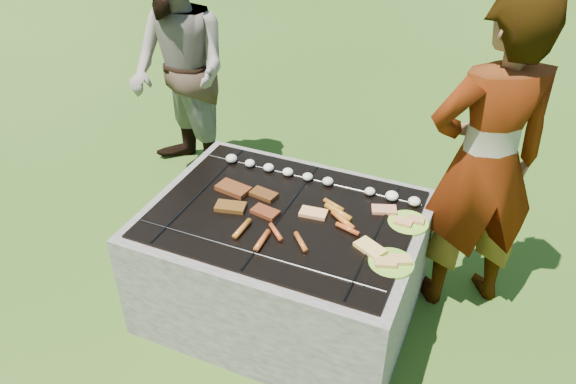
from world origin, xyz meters
name	(u,v)px	position (x,y,z in m)	size (l,w,h in m)	color
lawn	(284,304)	(0.00, 0.00, 0.00)	(60.00, 60.00, 0.00)	#234411
fire_pit	(284,265)	(0.00, 0.00, 0.28)	(1.30, 1.00, 0.62)	gray
mushrooms	(317,179)	(0.05, 0.31, 0.63)	(1.06, 0.06, 0.05)	beige
pork_slabs	(244,198)	(-0.22, 0.02, 0.62)	(0.39, 0.26, 0.02)	#933F1A
sausages	(308,225)	(0.15, -0.06, 0.62)	(0.52, 0.48, 0.03)	#BC7D1F
bread_on_grate	(354,225)	(0.34, 0.03, 0.62)	(0.47, 0.42, 0.02)	#E3D374
plate_far	(408,222)	(0.56, 0.16, 0.61)	(0.25, 0.25, 0.03)	#CDD934
plate_near	(392,263)	(0.56, -0.14, 0.61)	(0.25, 0.25, 0.03)	#BAD332
cook	(485,165)	(0.83, 0.45, 0.83)	(0.60, 0.40, 1.65)	gray
bystander	(179,73)	(-1.14, 0.91, 0.78)	(0.76, 0.59, 1.57)	gray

